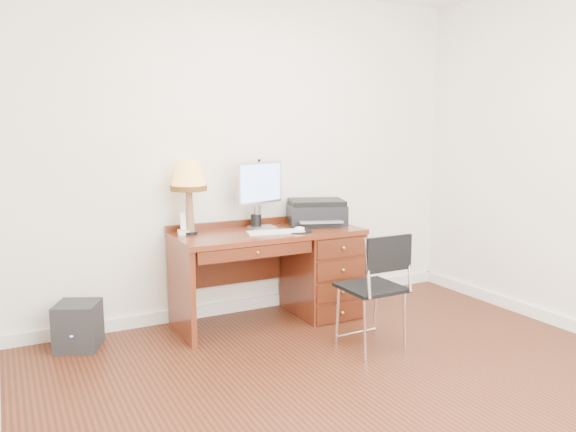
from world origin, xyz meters
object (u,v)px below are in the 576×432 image
desk (303,267)px  chair (377,281)px  printer (317,212)px  phone (183,228)px  leg_lamp (189,180)px  equipment_box (78,326)px  monitor (260,186)px

desk → chair: size_ratio=1.76×
printer → phone: (-1.16, 0.05, -0.05)m
leg_lamp → chair: 1.60m
desk → phone: (-0.97, 0.15, 0.39)m
chair → equipment_box: chair is taller
desk → printer: printer is taller
chair → phone: bearing=133.9°
monitor → printer: 0.56m
desk → monitor: monitor is taller
monitor → phone: bearing=162.1°
leg_lamp → desk: bearing=-8.7°
phone → leg_lamp: bearing=1.6°
printer → chair: 1.08m
printer → phone: printer is taller
desk → chair: bearing=-85.6°
phone → chair: 1.53m
phone → desk: bearing=-1.3°
leg_lamp → chair: bearing=-47.2°
monitor → leg_lamp: 0.61m
printer → leg_lamp: 1.15m
desk → equipment_box: bearing=176.9°
printer → equipment_box: printer is taller
equipment_box → monitor: bearing=27.0°
monitor → chair: size_ratio=0.64×
printer → leg_lamp: size_ratio=1.00×
leg_lamp → equipment_box: (-0.86, -0.05, -1.00)m
printer → chair: (-0.11, -1.02, -0.34)m
monitor → chair: bearing=-88.5°
monitor → equipment_box: size_ratio=1.62×
equipment_box → phone: bearing=28.4°
monitor → equipment_box: 1.73m
printer → leg_lamp: (-1.10, 0.05, 0.32)m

